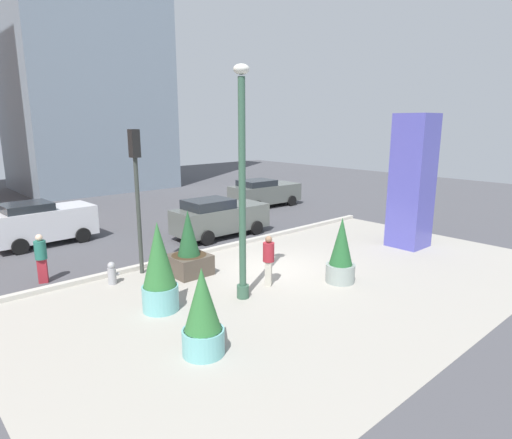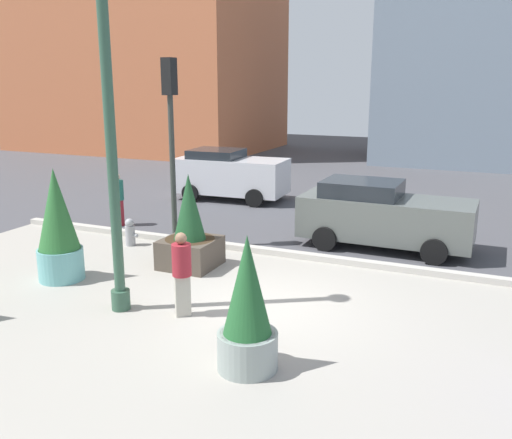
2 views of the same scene
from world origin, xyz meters
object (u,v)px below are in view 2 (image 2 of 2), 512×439
(potted_plant_curbside, at_px, (58,228))
(potted_plant_mid_plaza, at_px, (247,311))
(car_far_lane, at_px, (230,174))
(fire_hydrant, at_px, (130,232))
(pedestrian_by_curb, at_px, (118,197))
(potted_plant_near_right, at_px, (190,232))
(traffic_light_corner, at_px, (171,123))
(lamp_post, at_px, (111,144))
(car_intersection, at_px, (383,215))
(pedestrian_crossing, at_px, (182,270))

(potted_plant_curbside, xyz_separation_m, potted_plant_mid_plaza, (5.43, -1.96, -0.23))
(potted_plant_mid_plaza, distance_m, car_far_lane, 12.61)
(potted_plant_mid_plaza, xyz_separation_m, fire_hydrant, (-5.60, 4.74, -0.59))
(potted_plant_mid_plaza, bearing_deg, pedestrian_by_curb, 138.47)
(potted_plant_near_right, relative_size, potted_plant_curbside, 0.89)
(potted_plant_mid_plaza, xyz_separation_m, traffic_light_corner, (-4.40, 5.07, 2.31))
(fire_hydrant, relative_size, car_far_lane, 0.18)
(lamp_post, distance_m, traffic_light_corner, 4.14)
(traffic_light_corner, height_order, car_intersection, traffic_light_corner)
(potted_plant_near_right, xyz_separation_m, fire_hydrant, (-2.35, 0.87, -0.48))
(traffic_light_corner, bearing_deg, pedestrian_crossing, -56.62)
(lamp_post, distance_m, pedestrian_crossing, 2.64)
(potted_plant_curbside, height_order, potted_plant_mid_plaza, potted_plant_curbside)
(car_far_lane, xyz_separation_m, pedestrian_by_curb, (-1.42, -4.84, -0.05))
(fire_hydrant, bearing_deg, pedestrian_by_curb, 134.34)
(car_far_lane, height_order, pedestrian_crossing, car_far_lane)
(traffic_light_corner, bearing_deg, car_intersection, 23.68)
(pedestrian_crossing, bearing_deg, potted_plant_mid_plaza, -34.56)
(potted_plant_near_right, height_order, car_intersection, potted_plant_near_right)
(pedestrian_crossing, height_order, pedestrian_by_curb, pedestrian_crossing)
(pedestrian_by_curb, bearing_deg, pedestrian_crossing, -43.78)
(potted_plant_near_right, distance_m, pedestrian_crossing, 2.85)
(potted_plant_curbside, xyz_separation_m, pedestrian_crossing, (3.49, -0.62, -0.29))
(car_far_lane, distance_m, car_intersection, 7.50)
(car_intersection, bearing_deg, pedestrian_by_curb, -173.49)
(lamp_post, distance_m, car_far_lane, 10.67)
(fire_hydrant, bearing_deg, potted_plant_near_right, -20.24)
(potted_plant_curbside, xyz_separation_m, car_intersection, (6.04, 5.31, -0.31))
(pedestrian_crossing, bearing_deg, pedestrian_by_curb, 136.22)
(car_intersection, bearing_deg, potted_plant_mid_plaza, -94.77)
(car_far_lane, relative_size, pedestrian_by_curb, 2.54)
(potted_plant_curbside, bearing_deg, potted_plant_mid_plaza, -19.84)
(potted_plant_near_right, xyz_separation_m, pedestrian_by_curb, (-3.95, 2.50, 0.05))
(fire_hydrant, distance_m, pedestrian_by_curb, 2.35)
(potted_plant_mid_plaza, relative_size, pedestrian_crossing, 1.32)
(fire_hydrant, distance_m, traffic_light_corner, 3.16)
(lamp_post, distance_m, car_intersection, 7.60)
(fire_hydrant, bearing_deg, car_intersection, 22.17)
(lamp_post, distance_m, pedestrian_by_curb, 7.01)
(car_intersection, bearing_deg, traffic_light_corner, -156.32)
(traffic_light_corner, xyz_separation_m, car_far_lane, (-1.38, 6.14, -2.32))
(car_far_lane, distance_m, pedestrian_by_curb, 5.04)
(potted_plant_curbside, xyz_separation_m, fire_hydrant, (-0.16, 2.78, -0.82))
(lamp_post, xyz_separation_m, pedestrian_crossing, (1.25, 0.23, -2.31))
(fire_hydrant, bearing_deg, traffic_light_corner, 15.52)
(pedestrian_crossing, bearing_deg, lamp_post, -169.61)
(potted_plant_near_right, distance_m, car_intersection, 5.13)
(lamp_post, bearing_deg, car_intersection, 58.34)
(potted_plant_curbside, distance_m, traffic_light_corner, 3.88)
(car_intersection, distance_m, pedestrian_by_curb, 7.85)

